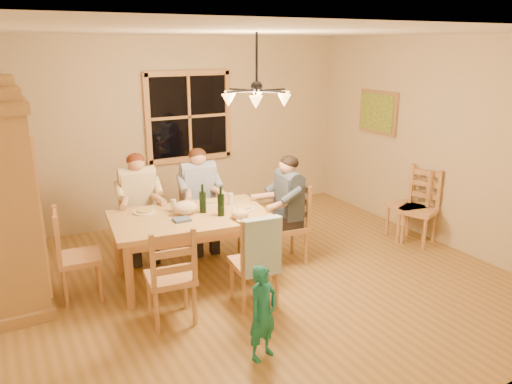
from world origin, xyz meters
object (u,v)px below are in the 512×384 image
adult_slate_man (288,196)px  chair_spare_back (406,217)px  chandelier (257,96)px  chair_far_left (141,234)px  chair_far_right (200,226)px  wine_bottle_b (221,201)px  dining_table (191,224)px  adult_woman (138,193)px  chair_spare_front (417,221)px  wine_bottle_a (203,198)px  chair_near_right (254,276)px  child (263,313)px  adult_plaid_man (199,186)px  chair_end_left (81,271)px  armoire (2,203)px  chair_end_right (287,238)px  chair_near_left (171,292)px

adult_slate_man → chair_spare_back: size_ratio=0.88×
chandelier → adult_slate_man: (0.59, 0.32, -1.24)m
adult_slate_man → chair_far_left: bearing=63.4°
chair_far_right → wine_bottle_b: bearing=88.6°
dining_table → chair_spare_back: (3.05, -0.24, -0.35)m
adult_woman → wine_bottle_b: (0.64, -1.03, 0.08)m
chair_spare_front → chair_spare_back: (0.00, 0.20, 0.00)m
adult_woman → wine_bottle_a: bearing=127.2°
chandelier → chair_near_right: (-0.25, -0.41, -1.77)m
dining_table → chair_spare_front: (3.05, -0.44, -0.35)m
child → adult_plaid_man: bearing=61.2°
chair_end_left → child: chair_end_left is taller
chandelier → chair_far_right: size_ratio=0.78×
armoire → adult_woman: bearing=15.1°
chair_far_left → child: bearing=103.0°
armoire → adult_slate_man: (3.01, -0.58, -0.22)m
chair_spare_back → chair_spare_front: bearing=-171.3°
chair_far_left → adult_woman: bearing=5.9°
adult_slate_man → wine_bottle_a: 1.04m
armoire → chair_far_left: (1.48, 0.40, -0.75)m
dining_table → child: (-0.03, -1.71, -0.23)m
adult_slate_man → child: size_ratio=1.03×
chandelier → adult_woman: size_ratio=0.88×
chair_near_right → chair_spare_back: same height
chair_spare_back → chair_end_right: bearing=95.2°
chair_near_right → chandelier: bearing=64.4°
wine_bottle_b → child: (-0.32, -1.53, -0.50)m
adult_woman → chandelier: bearing=131.9°
chair_far_left → adult_plaid_man: adult_plaid_man is taller
dining_table → armoire: bearing=166.0°
chair_far_right → adult_woman: bearing=0.0°
chair_spare_back → chair_near_left: bearing=107.1°
chair_spare_front → adult_woman: bearing=46.1°
chandelier → wine_bottle_a: bearing=133.3°
adult_slate_man → wine_bottle_b: 0.90m
armoire → chair_end_left: size_ratio=2.32×
chair_near_right → chair_spare_front: size_ratio=1.00×
chair_near_right → adult_slate_man: size_ratio=1.13×
adult_woman → chair_far_left: bearing=-174.1°
child → chair_end_left: bearing=103.8°
dining_table → chair_far_right: chair_far_right is taller
chair_far_right → chair_spare_front: 2.90m
chandelier → chair_far_left: 2.39m
adult_woman → wine_bottle_b: bearing=127.8°
chair_far_right → chair_far_left: bearing=0.0°
chandelier → armoire: size_ratio=0.33×
adult_woman → armoire: bearing=21.0°
adult_woman → chair_near_right: bearing=117.9°
chair_far_left → wine_bottle_b: (0.64, -1.03, 0.62)m
chair_end_right → adult_slate_man: size_ratio=1.13×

